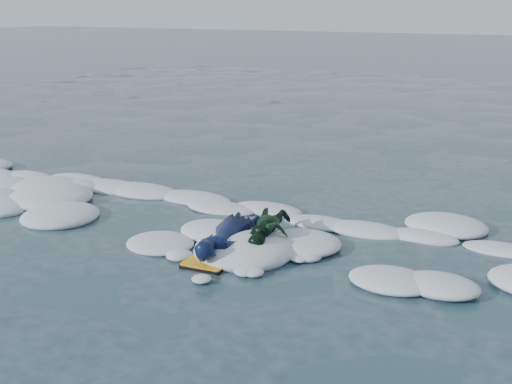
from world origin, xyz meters
The scene contains 4 objects.
ground centered at (0.00, 0.00, 0.00)m, with size 120.00×120.00×0.00m, color #19313E.
foam_band centered at (0.00, 1.03, 0.00)m, with size 12.00×3.10×0.30m, color silver, non-canonical shape.
prone_woman_unit centered at (0.11, -0.04, 0.19)m, with size 0.64×1.47×0.37m.
prone_child_unit centered at (0.50, 0.32, 0.21)m, with size 0.67×1.15×0.41m.
Camera 1 is at (3.61, -6.44, 2.92)m, focal length 45.00 mm.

